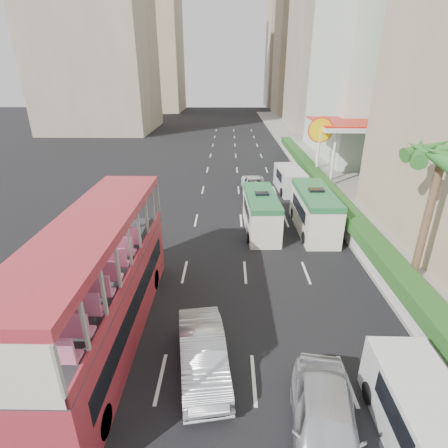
{
  "coord_description": "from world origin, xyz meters",
  "views": [
    {
      "loc": [
        -1.3,
        -10.85,
        9.66
      ],
      "look_at": [
        -1.5,
        4.0,
        3.2
      ],
      "focal_mm": 28.0,
      "sensor_mm": 36.0,
      "label": 1
    }
  ],
  "objects_px": {
    "minibus_near": "(261,213)",
    "palm_tree": "(426,221)",
    "car_silver_lane_b": "(322,444)",
    "minibus_far": "(314,211)",
    "van_asset": "(254,191)",
    "car_silver_lane_a": "(203,370)",
    "panel_van_far": "(290,180)",
    "double_decker_bus": "(101,283)",
    "panel_van_near": "(425,424)",
    "shell_station": "(346,150)"
  },
  "relations": [
    {
      "from": "minibus_near",
      "to": "palm_tree",
      "type": "height_order",
      "value": "palm_tree"
    },
    {
      "from": "car_silver_lane_b",
      "to": "palm_tree",
      "type": "bearing_deg",
      "value": 61.12
    },
    {
      "from": "minibus_near",
      "to": "car_silver_lane_b",
      "type": "bearing_deg",
      "value": -90.17
    },
    {
      "from": "minibus_near",
      "to": "palm_tree",
      "type": "bearing_deg",
      "value": -44.81
    },
    {
      "from": "minibus_far",
      "to": "van_asset",
      "type": "bearing_deg",
      "value": 111.95
    },
    {
      "from": "car_silver_lane_a",
      "to": "minibus_far",
      "type": "bearing_deg",
      "value": 52.91
    },
    {
      "from": "van_asset",
      "to": "minibus_near",
      "type": "distance_m",
      "value": 8.36
    },
    {
      "from": "car_silver_lane_b",
      "to": "van_asset",
      "type": "height_order",
      "value": "car_silver_lane_b"
    },
    {
      "from": "car_silver_lane_b",
      "to": "panel_van_far",
      "type": "bearing_deg",
      "value": 92.35
    },
    {
      "from": "car_silver_lane_a",
      "to": "minibus_near",
      "type": "xyz_separation_m",
      "value": [
        2.98,
        11.96,
        1.25
      ]
    },
    {
      "from": "double_decker_bus",
      "to": "minibus_far",
      "type": "relative_size",
      "value": 1.8
    },
    {
      "from": "van_asset",
      "to": "panel_van_near",
      "type": "height_order",
      "value": "panel_van_near"
    },
    {
      "from": "minibus_near",
      "to": "panel_van_near",
      "type": "height_order",
      "value": "minibus_near"
    },
    {
      "from": "car_silver_lane_b",
      "to": "panel_van_near",
      "type": "bearing_deg",
      "value": 7.35
    },
    {
      "from": "panel_van_far",
      "to": "shell_station",
      "type": "relative_size",
      "value": 0.62
    },
    {
      "from": "double_decker_bus",
      "to": "car_silver_lane_b",
      "type": "distance_m",
      "value": 8.89
    },
    {
      "from": "double_decker_bus",
      "to": "panel_van_near",
      "type": "height_order",
      "value": "double_decker_bus"
    },
    {
      "from": "minibus_far",
      "to": "car_silver_lane_b",
      "type": "bearing_deg",
      "value": -101.72
    },
    {
      "from": "car_silver_lane_a",
      "to": "panel_van_near",
      "type": "distance_m",
      "value": 6.83
    },
    {
      "from": "panel_van_near",
      "to": "shell_station",
      "type": "xyz_separation_m",
      "value": [
        5.95,
        27.3,
        1.81
      ]
    },
    {
      "from": "car_silver_lane_b",
      "to": "shell_station",
      "type": "relative_size",
      "value": 0.58
    },
    {
      "from": "panel_van_far",
      "to": "double_decker_bus",
      "type": "bearing_deg",
      "value": -121.63
    },
    {
      "from": "car_silver_lane_a",
      "to": "minibus_near",
      "type": "relative_size",
      "value": 0.79
    },
    {
      "from": "shell_station",
      "to": "panel_van_far",
      "type": "bearing_deg",
      "value": -145.59
    },
    {
      "from": "car_silver_lane_b",
      "to": "minibus_near",
      "type": "xyz_separation_m",
      "value": [
        -0.58,
        14.59,
        1.25
      ]
    },
    {
      "from": "minibus_far",
      "to": "double_decker_bus",
      "type": "bearing_deg",
      "value": -135.12
    },
    {
      "from": "double_decker_bus",
      "to": "palm_tree",
      "type": "distance_m",
      "value": 14.39
    },
    {
      "from": "car_silver_lane_b",
      "to": "palm_tree",
      "type": "distance_m",
      "value": 10.96
    },
    {
      "from": "panel_van_far",
      "to": "minibus_near",
      "type": "bearing_deg",
      "value": -114.44
    },
    {
      "from": "minibus_near",
      "to": "panel_van_far",
      "type": "xyz_separation_m",
      "value": [
        3.28,
        8.6,
        -0.26
      ]
    },
    {
      "from": "minibus_far",
      "to": "palm_tree",
      "type": "bearing_deg",
      "value": -62.14
    },
    {
      "from": "panel_van_near",
      "to": "palm_tree",
      "type": "height_order",
      "value": "palm_tree"
    },
    {
      "from": "minibus_far",
      "to": "panel_van_far",
      "type": "bearing_deg",
      "value": 90.79
    },
    {
      "from": "shell_station",
      "to": "minibus_far",
      "type": "bearing_deg",
      "value": -114.45
    },
    {
      "from": "car_silver_lane_b",
      "to": "minibus_near",
      "type": "height_order",
      "value": "minibus_near"
    },
    {
      "from": "panel_van_near",
      "to": "shell_station",
      "type": "distance_m",
      "value": 28.0
    },
    {
      "from": "car_silver_lane_b",
      "to": "panel_van_far",
      "type": "distance_m",
      "value": 23.37
    },
    {
      "from": "car_silver_lane_a",
      "to": "van_asset",
      "type": "bearing_deg",
      "value": 72.42
    },
    {
      "from": "car_silver_lane_b",
      "to": "minibus_near",
      "type": "distance_m",
      "value": 14.66
    },
    {
      "from": "minibus_far",
      "to": "panel_van_far",
      "type": "relative_size",
      "value": 1.24
    },
    {
      "from": "palm_tree",
      "to": "shell_station",
      "type": "height_order",
      "value": "palm_tree"
    },
    {
      "from": "minibus_near",
      "to": "car_silver_lane_a",
      "type": "bearing_deg",
      "value": -106.43
    },
    {
      "from": "shell_station",
      "to": "car_silver_lane_a",
      "type": "bearing_deg",
      "value": -116.29
    },
    {
      "from": "car_silver_lane_a",
      "to": "minibus_far",
      "type": "xyz_separation_m",
      "value": [
        6.45,
        12.06,
        1.36
      ]
    },
    {
      "from": "minibus_near",
      "to": "minibus_far",
      "type": "relative_size",
      "value": 0.92
    },
    {
      "from": "minibus_near",
      "to": "panel_van_near",
      "type": "bearing_deg",
      "value": -80.05
    },
    {
      "from": "van_asset",
      "to": "minibus_far",
      "type": "xyz_separation_m",
      "value": [
        3.38,
        -8.16,
        1.36
      ]
    },
    {
      "from": "car_silver_lane_b",
      "to": "panel_van_near",
      "type": "height_order",
      "value": "panel_van_near"
    },
    {
      "from": "minibus_near",
      "to": "panel_van_far",
      "type": "distance_m",
      "value": 9.2
    },
    {
      "from": "car_silver_lane_a",
      "to": "shell_station",
      "type": "distance_m",
      "value": 27.57
    }
  ]
}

